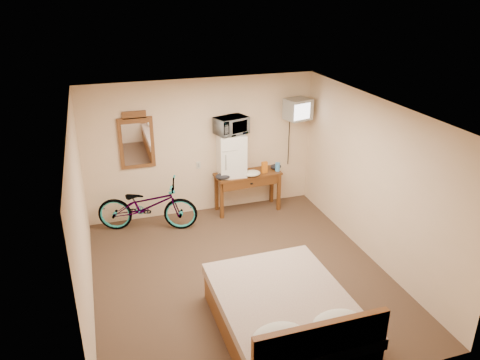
{
  "coord_description": "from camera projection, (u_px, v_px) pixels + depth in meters",
  "views": [
    {
      "loc": [
        -1.79,
        -5.53,
        4.02
      ],
      "look_at": [
        0.21,
        0.7,
        1.23
      ],
      "focal_mm": 35.0,
      "sensor_mm": 36.0,
      "label": 1
    }
  ],
  "objects": [
    {
      "name": "mini_fridge",
      "position": [
        231.0,
        154.0,
        8.42
      ],
      "size": [
        0.51,
        0.49,
        0.78
      ],
      "color": "white",
      "rests_on": "desk"
    },
    {
      "name": "bicycle",
      "position": [
        147.0,
        205.0,
        8.07
      ],
      "size": [
        1.82,
        1.06,
        0.9
      ],
      "primitive_type": "imported",
      "rotation": [
        0.0,
        0.0,
        1.28
      ],
      "color": "black",
      "rests_on": "floor"
    },
    {
      "name": "blue_cup",
      "position": [
        278.0,
        167.0,
        8.71
      ],
      "size": [
        0.09,
        0.09,
        0.16
      ],
      "primitive_type": "cylinder",
      "color": "#4397E6",
      "rests_on": "desk"
    },
    {
      "name": "snack_bag",
      "position": [
        264.0,
        167.0,
        8.63
      ],
      "size": [
        0.11,
        0.07,
        0.21
      ],
      "primitive_type": "cube",
      "rotation": [
        0.0,
        0.0,
        0.06
      ],
      "color": "orange",
      "rests_on": "desk"
    },
    {
      "name": "room",
      "position": [
        241.0,
        199.0,
        6.43
      ],
      "size": [
        4.6,
        4.64,
        2.5
      ],
      "color": "#4E3327",
      "rests_on": "ground"
    },
    {
      "name": "crt_television",
      "position": [
        298.0,
        109.0,
        8.44
      ],
      "size": [
        0.51,
        0.61,
        0.38
      ],
      "color": "black",
      "rests_on": "room"
    },
    {
      "name": "cloth_cream",
      "position": [
        252.0,
        173.0,
        8.49
      ],
      "size": [
        0.32,
        0.25,
        0.1
      ],
      "primitive_type": "ellipsoid",
      "color": "white",
      "rests_on": "desk"
    },
    {
      "name": "cloth_dark_b",
      "position": [
        276.0,
        167.0,
        8.81
      ],
      "size": [
        0.21,
        0.17,
        0.09
      ],
      "primitive_type": "ellipsoid",
      "color": "black",
      "rests_on": "desk"
    },
    {
      "name": "wall_mirror",
      "position": [
        136.0,
        141.0,
        8.0
      ],
      "size": [
        0.6,
        0.04,
        1.01
      ],
      "color": "brown",
      "rests_on": "room"
    },
    {
      "name": "desk",
      "position": [
        248.0,
        180.0,
        8.66
      ],
      "size": [
        1.24,
        0.54,
        0.75
      ],
      "color": "brown",
      "rests_on": "floor"
    },
    {
      "name": "bed",
      "position": [
        286.0,
        316.0,
        5.64
      ],
      "size": [
        1.55,
        2.05,
        0.9
      ],
      "color": "brown",
      "rests_on": "floor"
    },
    {
      "name": "cloth_dark_a",
      "position": [
        223.0,
        176.0,
        8.36
      ],
      "size": [
        0.28,
        0.21,
        0.11
      ],
      "primitive_type": "ellipsoid",
      "color": "black",
      "rests_on": "desk"
    },
    {
      "name": "microwave",
      "position": [
        231.0,
        125.0,
        8.21
      ],
      "size": [
        0.64,
        0.53,
        0.3
      ],
      "primitive_type": "imported",
      "rotation": [
        0.0,
        0.0,
        0.32
      ],
      "color": "white",
      "rests_on": "mini_fridge"
    }
  ]
}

